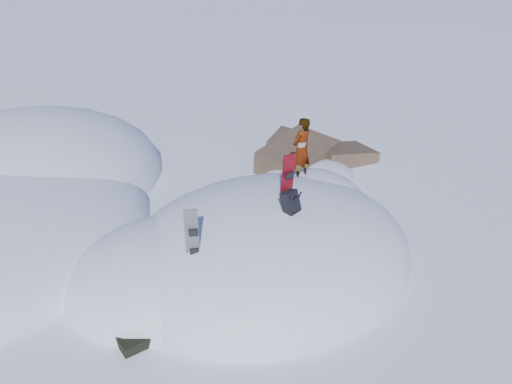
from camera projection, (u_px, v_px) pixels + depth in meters
ground at (267, 257)px, 11.44m from camera, size 120.00×120.00×0.00m
snow_mound at (255, 255)px, 11.53m from camera, size 8.00×6.00×3.00m
rock_outcrop at (307, 170)px, 15.48m from camera, size 4.68×4.41×1.68m
snowboard_red at (287, 187)px, 10.94m from camera, size 0.32×0.24×1.64m
snowboard_dark at (193, 243)px, 9.52m from camera, size 0.31×0.27×1.43m
backpack at (291, 202)px, 10.32m from camera, size 0.42×0.48×0.56m
gear_pile at (141, 335)px, 9.11m from camera, size 0.95×0.71×0.26m
person at (301, 149)px, 12.04m from camera, size 0.65×0.49×1.60m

